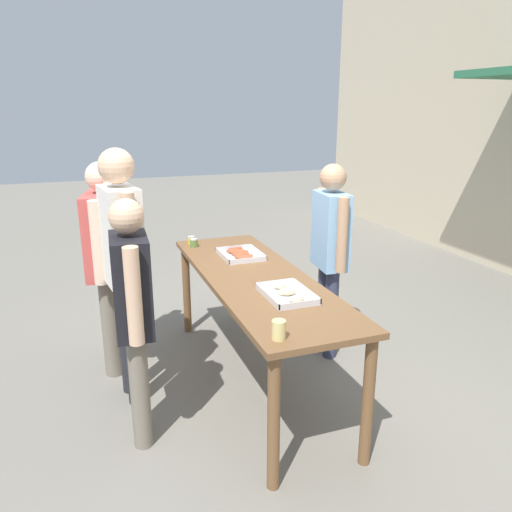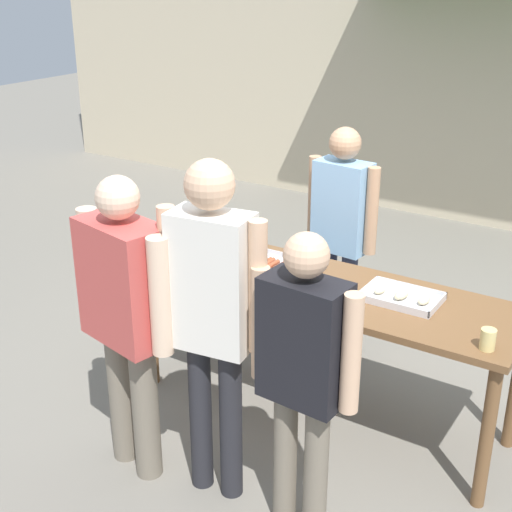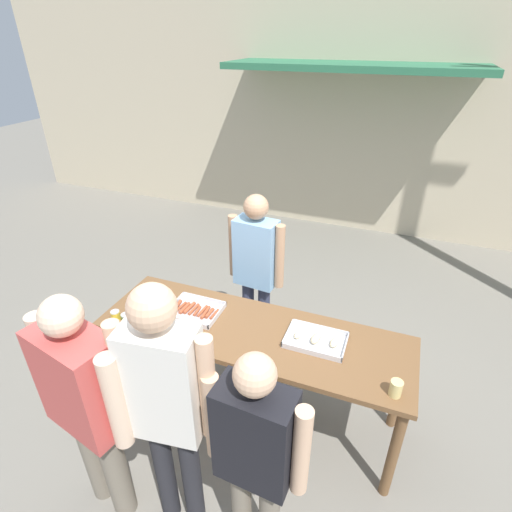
{
  "view_description": "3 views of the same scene",
  "coord_description": "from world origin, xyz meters",
  "px_view_note": "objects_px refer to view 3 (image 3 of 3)",
  "views": [
    {
      "loc": [
        3.23,
        -1.18,
        2.06
      ],
      "look_at": [
        0.0,
        0.0,
        1.02
      ],
      "focal_mm": 35.0,
      "sensor_mm": 36.0,
      "label": 1
    },
    {
      "loc": [
        1.7,
        -3.38,
        2.61
      ],
      "look_at": [
        -0.5,
        0.05,
        0.92
      ],
      "focal_mm": 50.0,
      "sensor_mm": 36.0,
      "label": 2
    },
    {
      "loc": [
        0.84,
        -2.11,
        2.78
      ],
      "look_at": [
        -0.26,
        0.74,
        1.06
      ],
      "focal_mm": 28.0,
      "sensor_mm": 36.0,
      "label": 3
    }
  ],
  "objects_px": {
    "condiment_jar_ketchup": "(126,318)",
    "person_customer_with_cup": "(255,450)",
    "person_server_behind_table": "(256,264)",
    "person_customer_holding_hotdog": "(86,398)",
    "person_customer_waiting_in_line": "(166,399)",
    "food_tray_sausages": "(195,311)",
    "condiment_jar_mustard": "(115,315)",
    "food_tray_buns": "(316,340)",
    "beer_cup": "(396,388)"
  },
  "relations": [
    {
      "from": "person_customer_holding_hotdog",
      "to": "person_server_behind_table",
      "type": "bearing_deg",
      "value": -89.55
    },
    {
      "from": "food_tray_sausages",
      "to": "condiment_jar_mustard",
      "type": "height_order",
      "value": "condiment_jar_mustard"
    },
    {
      "from": "food_tray_buns",
      "to": "beer_cup",
      "type": "distance_m",
      "value": 0.62
    },
    {
      "from": "food_tray_sausages",
      "to": "person_customer_waiting_in_line",
      "type": "xyz_separation_m",
      "value": [
        0.37,
        -0.96,
        0.21
      ]
    },
    {
      "from": "food_tray_sausages",
      "to": "person_customer_holding_hotdog",
      "type": "xyz_separation_m",
      "value": [
        -0.12,
        -1.04,
        0.09
      ]
    },
    {
      "from": "food_tray_sausages",
      "to": "beer_cup",
      "type": "bearing_deg",
      "value": -10.77
    },
    {
      "from": "person_server_behind_table",
      "to": "person_customer_holding_hotdog",
      "type": "relative_size",
      "value": 0.97
    },
    {
      "from": "person_server_behind_table",
      "to": "person_customer_waiting_in_line",
      "type": "bearing_deg",
      "value": -80.01
    },
    {
      "from": "condiment_jar_mustard",
      "to": "person_customer_holding_hotdog",
      "type": "distance_m",
      "value": 0.86
    },
    {
      "from": "food_tray_sausages",
      "to": "food_tray_buns",
      "type": "bearing_deg",
      "value": 0.04
    },
    {
      "from": "person_customer_holding_hotdog",
      "to": "food_tray_sausages",
      "type": "bearing_deg",
      "value": -84.26
    },
    {
      "from": "beer_cup",
      "to": "person_customer_waiting_in_line",
      "type": "xyz_separation_m",
      "value": [
        -1.14,
        -0.67,
        0.17
      ]
    },
    {
      "from": "person_server_behind_table",
      "to": "person_customer_waiting_in_line",
      "type": "relative_size",
      "value": 0.9
    },
    {
      "from": "food_tray_buns",
      "to": "condiment_jar_ketchup",
      "type": "height_order",
      "value": "condiment_jar_ketchup"
    },
    {
      "from": "condiment_jar_mustard",
      "to": "condiment_jar_ketchup",
      "type": "distance_m",
      "value": 0.1
    },
    {
      "from": "condiment_jar_ketchup",
      "to": "person_server_behind_table",
      "type": "relative_size",
      "value": 0.04
    },
    {
      "from": "person_server_behind_table",
      "to": "beer_cup",
      "type": "bearing_deg",
      "value": -32.14
    },
    {
      "from": "condiment_jar_ketchup",
      "to": "person_customer_waiting_in_line",
      "type": "distance_m",
      "value": 1.06
    },
    {
      "from": "person_customer_holding_hotdog",
      "to": "person_customer_waiting_in_line",
      "type": "height_order",
      "value": "person_customer_waiting_in_line"
    },
    {
      "from": "person_customer_holding_hotdog",
      "to": "person_customer_waiting_in_line",
      "type": "distance_m",
      "value": 0.51
    },
    {
      "from": "food_tray_buns",
      "to": "food_tray_sausages",
      "type": "bearing_deg",
      "value": -179.96
    },
    {
      "from": "person_server_behind_table",
      "to": "person_customer_with_cup",
      "type": "distance_m",
      "value": 1.78
    },
    {
      "from": "condiment_jar_mustard",
      "to": "beer_cup",
      "type": "xyz_separation_m",
      "value": [
        2.03,
        0.0,
        0.02
      ]
    },
    {
      "from": "food_tray_buns",
      "to": "person_server_behind_table",
      "type": "distance_m",
      "value": 1.0
    },
    {
      "from": "person_customer_holding_hotdog",
      "to": "person_customer_waiting_in_line",
      "type": "relative_size",
      "value": 0.93
    },
    {
      "from": "condiment_jar_ketchup",
      "to": "food_tray_sausages",
      "type": "bearing_deg",
      "value": 34.59
    },
    {
      "from": "condiment_jar_mustard",
      "to": "person_server_behind_table",
      "type": "relative_size",
      "value": 0.04
    },
    {
      "from": "condiment_jar_ketchup",
      "to": "food_tray_buns",
      "type": "bearing_deg",
      "value": 11.93
    },
    {
      "from": "condiment_jar_ketchup",
      "to": "person_customer_holding_hotdog",
      "type": "xyz_separation_m",
      "value": [
        0.31,
        -0.75,
        0.07
      ]
    },
    {
      "from": "beer_cup",
      "to": "person_server_behind_table",
      "type": "xyz_separation_m",
      "value": [
        -1.27,
        0.98,
        0.05
      ]
    },
    {
      "from": "condiment_jar_mustard",
      "to": "condiment_jar_ketchup",
      "type": "height_order",
      "value": "same"
    },
    {
      "from": "person_customer_waiting_in_line",
      "to": "condiment_jar_mustard",
      "type": "bearing_deg",
      "value": -44.79
    },
    {
      "from": "condiment_jar_ketchup",
      "to": "beer_cup",
      "type": "distance_m",
      "value": 1.94
    },
    {
      "from": "condiment_jar_ketchup",
      "to": "person_customer_with_cup",
      "type": "height_order",
      "value": "person_customer_with_cup"
    },
    {
      "from": "person_customer_holding_hotdog",
      "to": "food_tray_buns",
      "type": "bearing_deg",
      "value": -123.8
    },
    {
      "from": "food_tray_sausages",
      "to": "condiment_jar_mustard",
      "type": "xyz_separation_m",
      "value": [
        -0.52,
        -0.29,
        0.02
      ]
    },
    {
      "from": "food_tray_sausages",
      "to": "person_customer_holding_hotdog",
      "type": "distance_m",
      "value": 1.05
    },
    {
      "from": "food_tray_sausages",
      "to": "person_customer_with_cup",
      "type": "height_order",
      "value": "person_customer_with_cup"
    },
    {
      "from": "beer_cup",
      "to": "condiment_jar_mustard",
      "type": "bearing_deg",
      "value": -179.9
    },
    {
      "from": "food_tray_buns",
      "to": "person_customer_waiting_in_line",
      "type": "relative_size",
      "value": 0.23
    },
    {
      "from": "person_server_behind_table",
      "to": "person_customer_holding_hotdog",
      "type": "distance_m",
      "value": 1.77
    },
    {
      "from": "beer_cup",
      "to": "person_customer_waiting_in_line",
      "type": "relative_size",
      "value": 0.06
    },
    {
      "from": "food_tray_buns",
      "to": "person_customer_holding_hotdog",
      "type": "bearing_deg",
      "value": -135.94
    },
    {
      "from": "condiment_jar_mustard",
      "to": "person_customer_with_cup",
      "type": "xyz_separation_m",
      "value": [
        1.39,
        -0.68,
        0.02
      ]
    },
    {
      "from": "beer_cup",
      "to": "person_customer_holding_hotdog",
      "type": "relative_size",
      "value": 0.06
    },
    {
      "from": "condiment_jar_mustard",
      "to": "person_customer_holding_hotdog",
      "type": "xyz_separation_m",
      "value": [
        0.4,
        -0.75,
        0.07
      ]
    },
    {
      "from": "condiment_jar_ketchup",
      "to": "person_server_behind_table",
      "type": "xyz_separation_m",
      "value": [
        0.67,
        0.99,
        0.07
      ]
    },
    {
      "from": "condiment_jar_mustard",
      "to": "person_customer_with_cup",
      "type": "height_order",
      "value": "person_customer_with_cup"
    },
    {
      "from": "person_customer_holding_hotdog",
      "to": "person_customer_with_cup",
      "type": "bearing_deg",
      "value": -163.47
    },
    {
      "from": "food_tray_buns",
      "to": "person_customer_waiting_in_line",
      "type": "distance_m",
      "value": 1.15
    }
  ]
}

